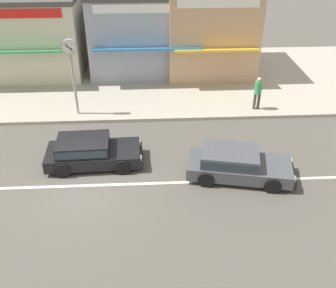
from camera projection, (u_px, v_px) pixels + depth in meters
The scene contains 10 objects.
ground_plane at pixel (85, 186), 14.27m from camera, with size 160.00×160.00×0.00m, color #544F47.
lane_centre_stripe at pixel (85, 186), 14.27m from camera, with size 50.40×0.14×0.01m, color silver.
kerb_strip at pixel (106, 80), 22.48m from camera, with size 68.00×10.00×0.15m, color #ADA393.
hatchback_black_1 at pixel (90, 151), 15.16m from camera, with size 3.76×1.88×1.10m.
hatchback_dark_grey_2 at pixel (236, 163), 14.46m from camera, with size 4.12×2.36×1.10m.
street_clock at pixel (71, 59), 17.37m from camera, with size 0.68×0.22×3.59m.
pedestrian_mid_kerb at pixel (258, 91), 18.71m from camera, with size 0.34×0.34×1.63m.
shopfront_corner_warung at pixel (147, 30), 22.67m from camera, with size 6.47×5.46×4.57m.
shopfront_mid_block at pixel (209, 27), 22.70m from camera, with size 4.98×6.10×4.87m.
shopfront_far_kios at pixel (22, 32), 22.66m from camera, with size 7.11×6.32×4.42m.
Camera 1 is at (2.39, -11.46, 8.82)m, focal length 42.00 mm.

